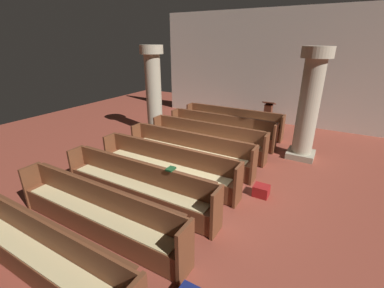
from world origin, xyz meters
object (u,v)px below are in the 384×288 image
object	(u,v)px
pew_row_7	(37,251)
pew_row_3	(189,149)
pew_row_6	(97,211)
pillar_far_side	(153,89)
pew_row_5	(137,184)
pew_row_2	(207,137)
pew_row_1	(221,128)
pillar_aisle_side	(309,103)
pew_row_0	(232,120)
pew_row_4	(167,164)
kneeler_box_red	(261,191)
hymn_book	(171,169)
lectern	(267,117)

from	to	relation	value
pew_row_7	pew_row_3	bearing A→B (deg)	90.00
pew_row_6	pillar_far_side	xyz separation A→B (m)	(-2.61, 5.11, 1.16)
pew_row_5	pillar_far_side	world-z (taller)	pillar_far_side
pew_row_2	pew_row_5	xyz separation A→B (m)	(0.00, -3.24, 0.00)
pew_row_1	pew_row_6	distance (m)	5.40
pew_row_7	pillar_far_side	xyz separation A→B (m)	(-2.61, 6.19, 1.16)
pew_row_2	pillar_aisle_side	world-z (taller)	pillar_aisle_side
pew_row_5	pew_row_6	xyz separation A→B (m)	(0.00, -1.08, 0.00)
pew_row_6	pillar_far_side	world-z (taller)	pillar_far_side
pillar_far_side	pew_row_1	bearing A→B (deg)	6.33
pew_row_0	pew_row_7	xyz separation A→B (m)	(0.00, -7.56, 0.00)
pew_row_1	pew_row_2	bearing A→B (deg)	-90.00
pew_row_4	kneeler_box_red	size ratio (longest dim) A/B	11.06
pew_row_2	pew_row_6	distance (m)	4.32
pew_row_6	hymn_book	bearing A→B (deg)	59.70
pew_row_2	pew_row_3	distance (m)	1.08
pew_row_2	pew_row_7	world-z (taller)	same
pew_row_4	pew_row_1	bearing A→B (deg)	90.00
pew_row_4	kneeler_box_red	distance (m)	2.31
pillar_aisle_side	lectern	xyz separation A→B (m)	(-1.67, 2.40, -1.20)
pew_row_6	hymn_book	size ratio (longest dim) A/B	19.55
pew_row_2	hymn_book	world-z (taller)	hymn_book
pew_row_0	pew_row_3	distance (m)	3.24
pew_row_5	hymn_book	xyz separation A→B (m)	(0.74, 0.19, 0.46)
pew_row_0	pew_row_4	xyz separation A→B (m)	(0.00, -4.32, 0.00)
pew_row_0	pillar_aisle_side	distance (m)	3.09
pew_row_3	pillar_far_side	size ratio (longest dim) A/B	1.19
pew_row_2	pew_row_0	bearing A→B (deg)	90.00
pew_row_7	pew_row_4	bearing A→B (deg)	90.00
pew_row_6	lectern	distance (m)	7.86
pew_row_1	pew_row_2	size ratio (longest dim) A/B	1.00
pew_row_2	kneeler_box_red	xyz separation A→B (m)	(2.21, -1.61, -0.36)
pew_row_7	lectern	world-z (taller)	lectern
pew_row_0	hymn_book	size ratio (longest dim) A/B	19.55
pew_row_7	lectern	xyz separation A→B (m)	(0.99, 8.88, -0.04)
pillar_aisle_side	kneeler_box_red	size ratio (longest dim) A/B	9.32
pillar_far_side	hymn_book	world-z (taller)	pillar_far_side
pew_row_0	pew_row_4	size ratio (longest dim) A/B	1.00
pillar_aisle_side	hymn_book	bearing A→B (deg)	-114.85
pillar_far_side	kneeler_box_red	distance (m)	5.60
pew_row_0	pew_row_7	size ratio (longest dim) A/B	1.00
pew_row_0	pew_row_6	bearing A→B (deg)	-90.00
pew_row_5	pew_row_0	bearing A→B (deg)	90.00
pew_row_1	pew_row_5	world-z (taller)	same
pew_row_2	pew_row_5	bearing A→B (deg)	-90.00
pew_row_3	pew_row_5	size ratio (longest dim) A/B	1.00
pew_row_0	pew_row_1	xyz separation A→B (m)	(0.00, -1.08, 0.00)
pillar_far_side	pew_row_6	bearing A→B (deg)	-62.97
hymn_book	pew_row_2	bearing A→B (deg)	103.65
pew_row_6	pew_row_2	bearing A→B (deg)	90.00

